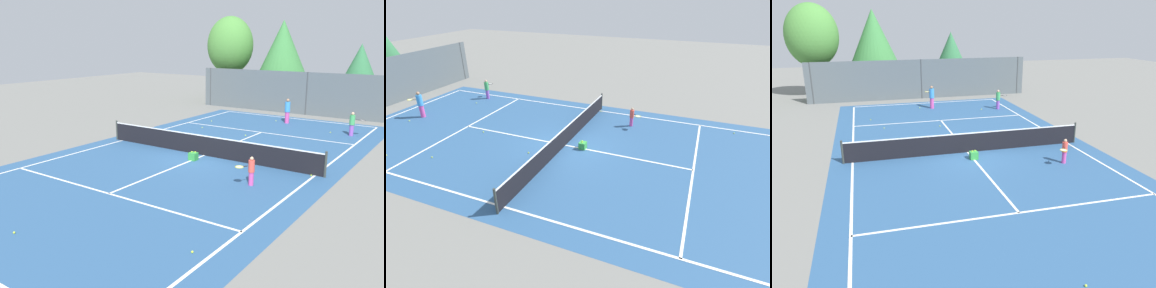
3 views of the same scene
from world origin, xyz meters
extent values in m
plane|color=slate|center=(0.00, 0.00, 0.00)|extent=(80.00, 80.00, 0.00)
cube|color=#2D5684|center=(0.00, 0.00, 0.00)|extent=(13.00, 25.00, 0.00)
cube|color=white|center=(-5.50, 0.00, 0.01)|extent=(0.10, 24.00, 0.01)
cube|color=white|center=(5.50, 0.00, 0.01)|extent=(0.10, 24.00, 0.01)
cube|color=white|center=(0.00, 12.00, 0.01)|extent=(11.00, 0.10, 0.01)
cube|color=white|center=(0.00, -6.40, 0.01)|extent=(11.00, 0.10, 0.01)
cube|color=white|center=(0.00, 6.40, 0.01)|extent=(11.00, 0.10, 0.01)
cube|color=white|center=(0.00, 0.00, 0.01)|extent=(0.10, 12.80, 0.01)
cylinder|color=#333833|center=(-5.90, 0.00, 0.55)|extent=(0.10, 0.10, 1.10)
cylinder|color=#333833|center=(5.90, 0.00, 0.55)|extent=(0.10, 0.10, 1.10)
cube|color=black|center=(0.00, 0.00, 0.47)|extent=(11.80, 0.03, 0.95)
cube|color=white|center=(0.00, 0.00, 0.97)|extent=(11.80, 0.04, 0.05)
cube|color=#515B60|center=(0.00, 14.00, 1.60)|extent=(18.00, 0.06, 3.20)
cylinder|color=#3F4447|center=(-8.50, 14.00, 1.60)|extent=(0.12, 0.12, 3.20)
cylinder|color=#3F4447|center=(0.00, 14.00, 1.60)|extent=(0.12, 0.12, 3.20)
cylinder|color=brown|center=(-3.50, 17.41, 1.30)|extent=(0.41, 0.41, 2.60)
cone|color=#3D8442|center=(-3.50, 17.41, 4.88)|extent=(4.10, 4.10, 4.56)
cylinder|color=brown|center=(-8.38, 17.01, 1.58)|extent=(0.45, 0.45, 3.15)
ellipsoid|color=#4C8E3D|center=(-8.38, 17.01, 5.05)|extent=(4.23, 3.74, 5.07)
cylinder|color=brown|center=(3.09, 16.38, 1.22)|extent=(0.36, 0.36, 2.43)
cone|color=#337547|center=(3.09, 16.38, 3.84)|extent=(2.54, 2.54, 2.83)
cylinder|color=purple|center=(4.74, 8.57, 0.33)|extent=(0.24, 0.24, 0.66)
cylinder|color=#3FA559|center=(4.74, 8.57, 0.95)|extent=(0.30, 0.30, 0.58)
sphere|color=tan|center=(4.74, 8.57, 1.33)|extent=(0.18, 0.18, 0.18)
cylinder|color=black|center=(5.04, 8.61, 0.98)|extent=(0.20, 0.05, 0.03)
torus|color=black|center=(5.29, 8.64, 0.98)|extent=(0.37, 0.37, 0.03)
cylinder|color=silver|center=(5.29, 8.64, 0.98)|extent=(0.31, 0.31, 0.00)
cylinder|color=#D14799|center=(3.84, -2.58, 0.27)|extent=(0.20, 0.20, 0.54)
cylinder|color=#E54C3F|center=(3.84, -2.58, 0.77)|extent=(0.25, 0.25, 0.47)
sphere|color=tan|center=(3.84, -2.58, 1.08)|extent=(0.14, 0.14, 0.14)
cylinder|color=black|center=(3.69, -2.80, 0.79)|extent=(0.14, 0.18, 0.03)
torus|color=yellow|center=(3.54, -3.00, 0.79)|extent=(0.46, 0.46, 0.03)
cylinder|color=silver|center=(3.54, -3.00, 0.79)|extent=(0.38, 0.38, 0.00)
cylinder|color=#D14799|center=(0.11, 10.10, 0.39)|extent=(0.28, 0.28, 0.78)
cylinder|color=#388CD8|center=(0.11, 10.10, 1.12)|extent=(0.36, 0.36, 0.68)
sphere|color=#A37556|center=(0.11, 10.10, 1.56)|extent=(0.21, 0.21, 0.21)
cylinder|color=black|center=(-0.02, 10.39, 1.15)|extent=(0.11, 0.19, 0.03)
torus|color=yellow|center=(-0.13, 10.62, 1.15)|extent=(0.44, 0.44, 0.03)
cylinder|color=silver|center=(-0.13, 10.62, 1.15)|extent=(0.37, 0.37, 0.00)
cube|color=green|center=(0.02, -0.98, 0.18)|extent=(0.37, 0.34, 0.36)
sphere|color=#CCE533|center=(-0.06, -0.98, 0.39)|extent=(0.07, 0.07, 0.07)
sphere|color=#CCE533|center=(0.09, -0.93, 0.39)|extent=(0.07, 0.07, 0.07)
sphere|color=#CCE533|center=(-3.71, 5.43, 0.03)|extent=(0.07, 0.07, 0.07)
sphere|color=#CCE533|center=(-0.77, 10.33, 0.03)|extent=(0.07, 0.07, 0.07)
sphere|color=#CCE533|center=(0.10, -10.28, 0.03)|extent=(0.07, 0.07, 0.07)
sphere|color=#CCE533|center=(5.39, -0.14, 0.03)|extent=(0.07, 0.07, 0.07)
sphere|color=#CCE533|center=(-1.51, 1.32, 0.03)|extent=(0.07, 0.07, 0.07)
sphere|color=#CCE533|center=(5.01, -8.25, 0.03)|extent=(0.07, 0.07, 0.07)
sphere|color=#CCE533|center=(-0.36, 5.00, 0.03)|extent=(0.07, 0.07, 0.07)
sphere|color=#CCE533|center=(3.51, 8.67, 0.03)|extent=(0.07, 0.07, 0.07)
sphere|color=#CCE533|center=(-4.42, 7.68, 0.03)|extent=(0.07, 0.07, 0.07)
camera|label=1|loc=(10.69, -16.43, 5.45)|focal=38.90mm
camera|label=2|loc=(-12.80, -6.07, 7.32)|focal=28.36mm
camera|label=3|loc=(-4.81, -16.85, 6.23)|focal=35.09mm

